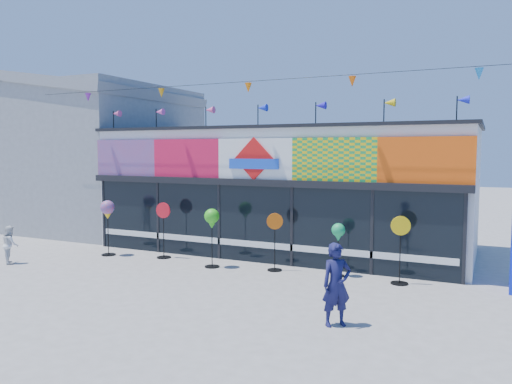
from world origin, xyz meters
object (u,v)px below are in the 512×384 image
Objects in this scene: spinner_2 at (212,220)px; spinner_4 at (338,234)px; child at (10,244)px; spinner_0 at (108,211)px; spinner_3 at (275,240)px; spinner_5 at (400,248)px; adult_man at (336,285)px; spinner_1 at (163,229)px.

spinner_2 reaches higher than spinner_4.
spinner_4 is 9.62m from child.
spinner_2 is (3.83, -0.00, -0.06)m from spinner_0.
spinner_3 is 0.94× the size of spinner_5.
child is (-5.67, -2.12, -0.79)m from spinner_2.
spinner_4 is 3.83m from adult_man.
spinner_1 is at bearing 110.74° from adult_man.
spinner_4 is at bearing 64.75° from adult_man.
spinner_0 reaches higher than child.
child is at bearing -159.51° from spinner_2.
spinner_2 is at bearing -123.73° from child.
spinner_1 is 1.03× the size of spinner_2.
spinner_2 reaches higher than spinner_3.
spinner_3 is (3.78, -0.04, -0.06)m from spinner_1.
spinner_1 is at bearing 13.09° from spinner_0.
spinner_0 is 5.66m from spinner_3.
spinner_2 is at bearing 104.81° from adult_man.
child is (-10.25, 1.01, -0.24)m from adult_man.
spinner_1 reaches higher than child.
spinner_1 is 3.78m from spinner_3.
child is at bearing -130.97° from spinner_0.
spinner_0 is at bearing -95.19° from child.
spinner_1 is 2.08m from spinner_2.
spinner_0 is at bearing -176.03° from spinner_3.
spinner_2 is 5.21m from spinner_5.
spinner_1 is (1.84, 0.43, -0.49)m from spinner_0.
adult_man is at bearing -51.65° from spinner_3.
spinner_2 is 1.19× the size of spinner_4.
spinner_0 is 1.03× the size of spinner_5.
spinner_0 is 8.99m from adult_man.
spinner_2 is 1.05× the size of spinner_3.
spinner_0 is 1.95m from spinner_1.
adult_man is (8.41, -3.13, -0.61)m from spinner_0.
spinner_5 is 1.08× the size of adult_man.
adult_man is 10.30m from child.
spinner_5 is 11.15m from child.
spinner_1 is 7.47m from adult_man.
spinner_0 reaches higher than spinner_1.
spinner_0 is 1.02× the size of spinner_1.
adult_man is at bearing -99.47° from spinner_5.
spinner_2 is at bearing -12.15° from spinner_1.
spinner_2 is 5.57m from adult_man.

